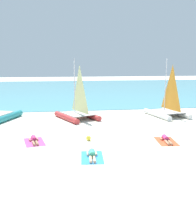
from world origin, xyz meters
name	(u,v)px	position (x,y,z in m)	size (l,w,h in m)	color
ground_plane	(91,116)	(0.00, 10.00, 0.00)	(120.00, 120.00, 0.00)	silver
ocean_water	(76,89)	(0.00, 32.60, 0.03)	(120.00, 40.00, 0.05)	#5BB2C1
sailboat_red	(78,110)	(-1.23, 9.10, 0.75)	(3.82, 4.52, 5.02)	#CC3838
sailboat_white	(168,108)	(6.64, 9.03, 0.75)	(3.20, 4.27, 5.02)	white
towel_leftmost	(34,142)	(-4.24, 2.95, 0.01)	(1.10, 1.90, 0.01)	#D84C99
sunbather_leftmost	(34,140)	(-4.26, 3.01, 0.13)	(0.72, 1.56, 0.30)	#D83372
towel_center_left	(92,157)	(-1.13, -0.11, 0.01)	(1.10, 1.90, 0.01)	#338CD8
sunbather_center_left	(92,154)	(-1.12, -0.04, 0.13)	(0.57, 1.57, 0.30)	#3FB28C
towel_center_right	(166,141)	(3.63, 1.95, 0.01)	(1.10, 1.90, 0.01)	#EA5933
sunbather_center_right	(166,139)	(3.64, 2.01, 0.13)	(0.59, 1.57, 0.30)	#D83372
beach_ball	(89,138)	(-0.99, 2.80, 0.15)	(0.30, 0.30, 0.30)	yellow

